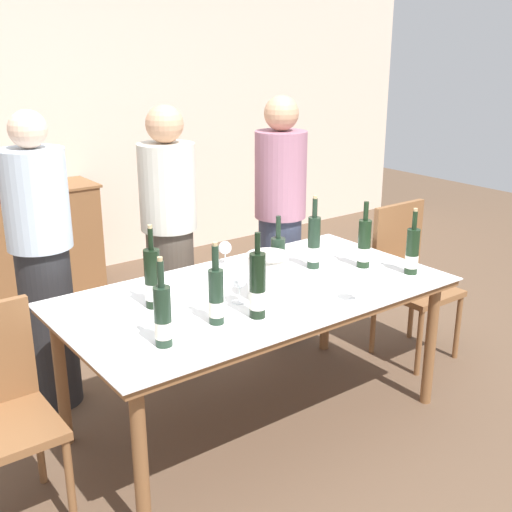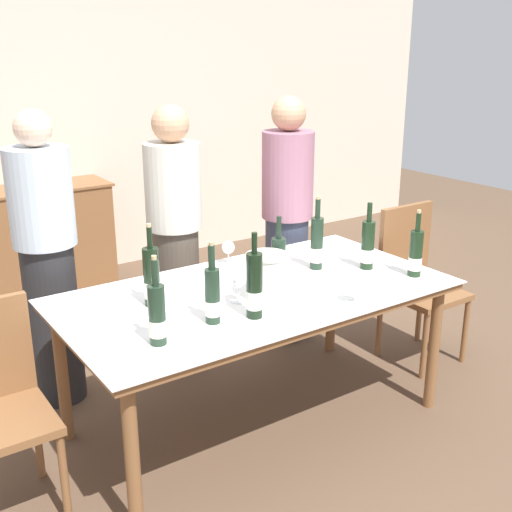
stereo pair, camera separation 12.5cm
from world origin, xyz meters
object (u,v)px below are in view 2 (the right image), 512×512
(wine_bottle_0, at_px, (416,254))
(dining_table, at_px, (256,302))
(wine_bottle_6, at_px, (157,315))
(wine_bottle_1, at_px, (254,288))
(wine_bottle_5, at_px, (278,264))
(wine_glass_1, at_px, (356,282))
(wine_glass_0, at_px, (228,248))
(person_host, at_px, (47,263))
(wine_bottle_2, at_px, (317,244))
(wine_glass_2, at_px, (238,282))
(person_guest_left, at_px, (175,239))
(wine_bottle_3, at_px, (152,279))
(person_guest_right, at_px, (287,222))
(chair_right_end, at_px, (415,274))
(wine_bottle_7, at_px, (368,246))
(sideboard_cabinet, at_px, (21,242))
(wine_bottle_4, at_px, (212,296))
(ice_bucket, at_px, (267,275))

(wine_bottle_0, bearing_deg, dining_table, 159.92)
(wine_bottle_6, bearing_deg, wine_bottle_1, -0.03)
(wine_bottle_0, height_order, wine_bottle_6, wine_bottle_6)
(wine_bottle_5, xyz_separation_m, wine_glass_1, (0.17, -0.38, -0.02))
(wine_glass_0, bearing_deg, wine_bottle_6, -138.34)
(dining_table, bearing_deg, person_host, 132.74)
(dining_table, height_order, wine_glass_0, wine_glass_0)
(wine_bottle_6, relative_size, person_host, 0.24)
(wine_bottle_2, bearing_deg, wine_bottle_1, -151.70)
(dining_table, relative_size, wine_glass_0, 14.66)
(wine_bottle_2, xyz_separation_m, wine_glass_2, (-0.61, -0.16, -0.04))
(wine_bottle_1, height_order, person_guest_left, person_guest_left)
(wine_bottle_3, height_order, person_guest_right, person_guest_right)
(wine_glass_0, bearing_deg, wine_glass_1, -76.44)
(chair_right_end, relative_size, person_guest_left, 0.61)
(wine_bottle_1, bearing_deg, wine_glass_1, -15.42)
(dining_table, distance_m, wine_bottle_6, 0.73)
(wine_bottle_7, distance_m, person_host, 1.71)
(sideboard_cabinet, xyz_separation_m, wine_bottle_4, (0.11, -2.76, 0.44))
(dining_table, relative_size, wine_glass_1, 12.95)
(wine_glass_0, height_order, wine_glass_1, wine_glass_1)
(dining_table, relative_size, wine_bottle_0, 5.43)
(wine_bottle_7, height_order, person_host, person_host)
(wine_glass_2, bearing_deg, ice_bucket, -13.55)
(wine_bottle_2, height_order, wine_bottle_3, wine_bottle_2)
(wine_bottle_7, bearing_deg, wine_glass_0, 139.92)
(wine_bottle_1, distance_m, wine_bottle_2, 0.73)
(wine_bottle_5, bearing_deg, person_guest_left, 98.33)
(wine_bottle_4, bearing_deg, dining_table, 29.10)
(ice_bucket, height_order, wine_glass_1, ice_bucket)
(person_host, bearing_deg, wine_bottle_5, -43.51)
(wine_bottle_1, xyz_separation_m, wine_glass_2, (0.04, 0.19, -0.04))
(wine_bottle_4, relative_size, person_guest_left, 0.23)
(wine_glass_0, height_order, chair_right_end, chair_right_end)
(wine_glass_1, bearing_deg, wine_bottle_6, 172.04)
(wine_bottle_3, bearing_deg, person_guest_left, 55.80)
(ice_bucket, distance_m, person_guest_right, 1.16)
(wine_bottle_0, relative_size, wine_bottle_7, 0.97)
(wine_glass_0, height_order, wine_glass_2, wine_glass_2)
(wine_bottle_2, bearing_deg, wine_bottle_4, -160.54)
(wine_bottle_5, xyz_separation_m, person_host, (-0.89, 0.85, -0.06))
(ice_bucket, distance_m, wine_bottle_3, 0.54)
(wine_bottle_6, height_order, wine_glass_0, wine_bottle_6)
(wine_bottle_3, relative_size, chair_right_end, 0.41)
(wine_glass_0, relative_size, wine_glass_1, 0.88)
(ice_bucket, relative_size, person_host, 0.14)
(wine_bottle_6, distance_m, wine_bottle_7, 1.36)
(wine_bottle_2, height_order, wine_glass_0, wine_bottle_2)
(wine_glass_0, bearing_deg, wine_bottle_3, -153.67)
(dining_table, xyz_separation_m, wine_bottle_3, (-0.50, 0.12, 0.19))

